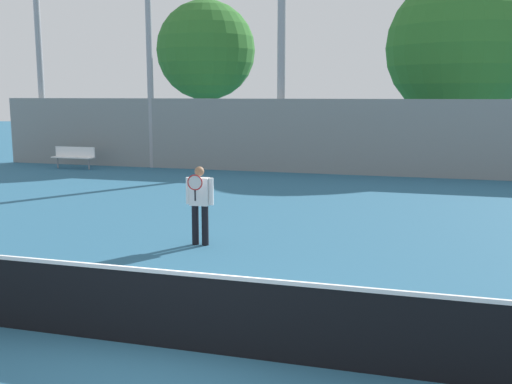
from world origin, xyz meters
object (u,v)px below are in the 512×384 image
object	(u,v)px
light_pole_near_left	(38,25)
tree_dark_dense	(206,51)
light_pole_far_right	(148,3)
light_pole_center_back	(281,51)
tennis_player	(200,201)
tennis_net	(183,310)
tree_green_tall	(459,48)
bench_courtside_near	(74,155)

from	to	relation	value
light_pole_near_left	tree_dark_dense	distance (m)	7.46
light_pole_far_right	light_pole_center_back	world-z (taller)	light_pole_far_right
tennis_player	light_pole_center_back	distance (m)	12.89
tennis_net	light_pole_near_left	distance (m)	22.68
tennis_player	light_pole_center_back	xyz separation A→B (m)	(-1.33, 12.25, 3.78)
light_pole_far_right	tree_green_tall	xyz separation A→B (m)	(12.17, 6.52, -1.54)
light_pole_far_right	light_pole_center_back	distance (m)	5.72
bench_courtside_near	light_pole_far_right	distance (m)	6.84
light_pole_center_back	tennis_player	bearing A→B (deg)	-83.81
tennis_net	light_pole_near_left	xyz separation A→B (m)	(-13.97, 17.00, 5.49)
tree_dark_dense	bench_courtside_near	bearing A→B (deg)	-124.29
bench_courtside_near	tree_green_tall	world-z (taller)	tree_green_tall
tree_green_tall	light_pole_far_right	bearing A→B (deg)	-151.82
light_pole_far_right	tree_green_tall	size ratio (longest dim) A/B	1.37
light_pole_near_left	tree_green_tall	world-z (taller)	light_pole_near_left
tennis_net	light_pole_far_right	bearing A→B (deg)	116.99
bench_courtside_near	light_pole_far_right	bearing A→B (deg)	24.44
bench_courtside_near	light_pole_far_right	world-z (taller)	light_pole_far_right
light_pole_near_left	bench_courtside_near	bearing A→B (deg)	-35.14
light_pole_near_left	tree_dark_dense	bearing A→B (deg)	28.50
light_pole_far_right	tennis_net	bearing A→B (deg)	-63.01
tennis_player	light_pole_far_right	distance (m)	14.53
light_pole_center_back	bench_courtside_near	bearing A→B (deg)	-166.45
tennis_player	light_pole_center_back	size ratio (longest dim) A/B	0.19
tennis_net	light_pole_near_left	world-z (taller)	light_pole_near_left
tree_green_tall	tree_dark_dense	xyz separation A→B (m)	(-11.31, -2.35, -0.09)
light_pole_near_left	tree_green_tall	xyz separation A→B (m)	(17.81, 5.88, -0.90)
tree_green_tall	tennis_net	bearing A→B (deg)	-99.53
light_pole_center_back	light_pole_far_right	bearing A→B (deg)	-172.80
bench_courtside_near	tree_green_tall	xyz separation A→B (m)	(15.05, 7.83, 4.53)
light_pole_far_right	light_pole_center_back	size ratio (longest dim) A/B	1.37
light_pole_center_back	tree_dark_dense	size ratio (longest dim) A/B	1.14
tennis_net	bench_courtside_near	xyz separation A→B (m)	(-11.21, 15.05, 0.06)
light_pole_center_back	tree_green_tall	world-z (taller)	tree_green_tall
tennis_player	light_pole_near_left	world-z (taller)	light_pole_near_left
tennis_net	tennis_player	size ratio (longest dim) A/B	7.51
tennis_net	light_pole_center_back	xyz separation A→B (m)	(-2.99, 17.03, 4.19)
light_pole_center_back	tree_green_tall	size ratio (longest dim) A/B	1.00
tennis_player	light_pole_far_right	size ratio (longest dim) A/B	0.14
light_pole_near_left	tennis_player	bearing A→B (deg)	-44.77
bench_courtside_near	tree_dark_dense	bearing A→B (deg)	55.71
light_pole_far_right	tree_green_tall	world-z (taller)	light_pole_far_right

